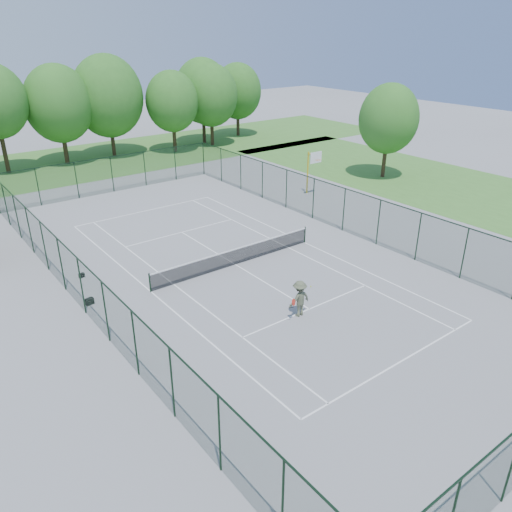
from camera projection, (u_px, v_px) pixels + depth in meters
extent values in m
plane|color=gray|center=(236.00, 265.00, 29.46)|extent=(140.00, 140.00, 0.00)
cube|color=#498333|center=(68.00, 163.00, 51.14)|extent=(80.00, 16.00, 0.01)
cube|color=#498333|center=(425.00, 180.00, 45.53)|extent=(14.00, 40.00, 0.01)
cube|color=white|center=(146.00, 211.00, 38.05)|extent=(10.97, 0.08, 0.01)
cube|color=white|center=(399.00, 363.00, 20.87)|extent=(10.97, 0.08, 0.01)
cube|color=white|center=(182.00, 232.00, 34.08)|extent=(8.23, 0.08, 0.01)
cube|color=white|center=(309.00, 309.00, 24.83)|extent=(8.23, 0.08, 0.01)
cube|color=white|center=(304.00, 242.00, 32.47)|extent=(0.08, 23.77, 0.01)
cube|color=white|center=(151.00, 292.00, 26.45)|extent=(0.08, 23.77, 0.01)
cube|color=white|center=(288.00, 248.00, 31.72)|extent=(0.08, 23.77, 0.01)
cube|color=white|center=(174.00, 284.00, 27.20)|extent=(0.08, 23.77, 0.01)
cube|color=white|center=(236.00, 265.00, 29.46)|extent=(0.08, 12.80, 0.01)
cylinder|color=black|center=(150.00, 283.00, 26.21)|extent=(0.08, 0.08, 1.10)
cylinder|color=black|center=(305.00, 235.00, 32.25)|extent=(0.08, 0.08, 1.10)
cube|color=black|center=(235.00, 257.00, 29.25)|extent=(11.00, 0.02, 0.96)
cube|color=white|center=(235.00, 249.00, 29.04)|extent=(11.00, 0.05, 0.07)
cube|color=#193620|center=(112.00, 174.00, 41.84)|extent=(18.00, 0.02, 3.00)
cube|color=#193620|center=(344.00, 210.00, 33.77)|extent=(0.02, 36.00, 3.00)
cube|color=#193620|center=(81.00, 286.00, 23.89)|extent=(0.02, 36.00, 3.00)
cube|color=black|center=(110.00, 157.00, 41.21)|extent=(18.00, 0.05, 0.05)
cube|color=black|center=(345.00, 189.00, 33.15)|extent=(0.05, 36.00, 0.05)
cube|color=black|center=(77.00, 258.00, 23.26)|extent=(0.05, 36.00, 0.05)
cylinder|color=#3B2B1A|center=(64.00, 143.00, 50.27)|extent=(0.40, 0.40, 4.20)
ellipsoid|color=#387A28|center=(58.00, 103.00, 48.63)|extent=(6.40, 6.40, 7.40)
cylinder|color=#3B2B1A|center=(204.00, 125.00, 59.33)|extent=(0.40, 0.40, 4.20)
ellipsoid|color=#387A28|center=(202.00, 91.00, 57.69)|extent=(6.40, 6.40, 7.40)
cylinder|color=gold|center=(308.00, 173.00, 41.40)|extent=(0.12, 0.12, 3.50)
cube|color=gold|center=(312.00, 155.00, 40.40)|extent=(0.08, 0.90, 0.08)
cube|color=white|center=(316.00, 157.00, 40.14)|extent=(1.20, 0.05, 0.90)
torus|color=orange|center=(318.00, 160.00, 40.03)|extent=(0.48, 0.48, 0.02)
cylinder|color=#3B2B1A|center=(385.00, 157.00, 45.90)|extent=(0.35, 0.35, 3.72)
ellipsoid|color=#387A28|center=(389.00, 119.00, 44.45)|extent=(5.31, 5.31, 6.19)
cube|color=black|center=(89.00, 301.00, 25.20)|extent=(0.44, 0.30, 0.33)
cube|color=black|center=(82.00, 275.00, 27.92)|extent=(0.35, 0.29, 0.24)
imported|color=#50563E|center=(299.00, 299.00, 23.93)|extent=(1.21, 0.71, 1.85)
sphere|color=#AECF22|center=(311.00, 286.00, 24.78)|extent=(0.07, 0.07, 0.07)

